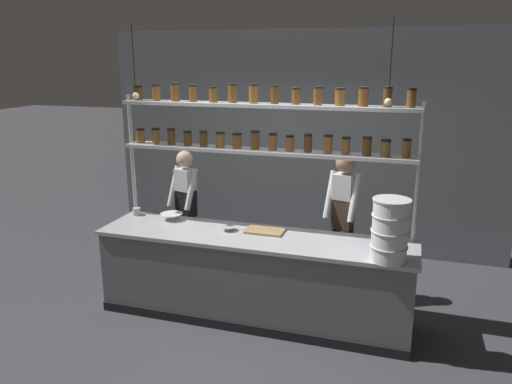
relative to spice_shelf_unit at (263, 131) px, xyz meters
name	(u,v)px	position (x,y,z in m)	size (l,w,h in m)	color
ground_plane	(254,316)	(0.00, -0.33, -1.96)	(40.00, 40.00, 0.00)	#3D3D42
back_wall	(302,142)	(0.00, 1.94, -0.42)	(5.70, 0.12, 3.08)	gray
prep_counter	(254,277)	(0.00, -0.33, -1.50)	(3.30, 0.76, 0.92)	slate
spice_shelf_unit	(263,131)	(0.00, 0.00, 0.00)	(3.19, 0.28, 2.44)	#B7BABF
chef_left	(186,205)	(-1.16, 0.49, -1.04)	(0.41, 0.34, 1.60)	black
chef_center	(343,215)	(0.80, 0.48, -0.99)	(0.41, 0.34, 1.68)	black
container_stack	(390,230)	(1.36, -0.59, -0.75)	(0.34, 0.34, 0.58)	white
cutting_board	(265,231)	(0.08, -0.18, -1.03)	(0.40, 0.26, 0.02)	#A88456
prep_bowl_near_left	(172,216)	(-1.06, -0.09, -1.01)	(0.26, 0.26, 0.07)	white
prep_bowl_center_front	(229,229)	(-0.31, -0.26, -1.02)	(0.16, 0.16, 0.04)	#B2B7BC
serving_cup_front	(137,211)	(-1.52, -0.07, -1.00)	(0.09, 0.09, 0.09)	#B2B7BC
serving_cup_by_board	(379,244)	(1.26, -0.34, -0.99)	(0.08, 0.08, 0.11)	#334C70
pendant_light_row	(252,94)	(-0.01, -0.33, 0.40)	(2.61, 0.07, 0.75)	black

